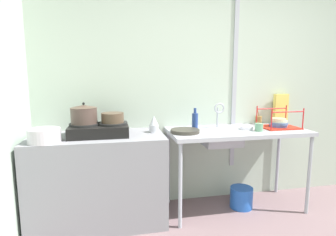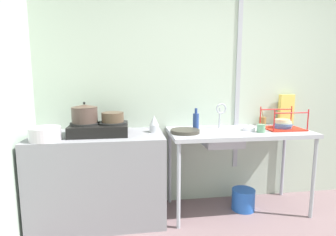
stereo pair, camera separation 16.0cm
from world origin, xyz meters
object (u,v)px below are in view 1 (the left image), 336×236
at_px(pot_on_left_burner, 84,114).
at_px(cereal_box, 281,109).
at_px(cup_by_rack, 259,127).
at_px(sink_basin, 221,138).
at_px(stove, 99,129).
at_px(pot_beside_stove, 44,135).
at_px(faucet, 219,111).
at_px(utensil_jar, 258,120).
at_px(dish_rack, 279,124).
at_px(small_bowl_on_drainboard, 247,128).
at_px(bucket_on_floor, 241,197).
at_px(pot_on_right_burner, 113,118).
at_px(bottle_by_sink, 195,121).
at_px(frying_pan, 185,131).
at_px(percolator, 154,124).

bearing_deg(pot_on_left_burner, cereal_box, 6.85).
bearing_deg(cup_by_rack, sink_basin, 162.09).
relative_size(stove, sink_basin, 1.41).
bearing_deg(stove, pot_on_left_burner, -180.00).
bearing_deg(cereal_box, pot_beside_stove, -174.56).
height_order(faucet, utensil_jar, faucet).
relative_size(dish_rack, small_bowl_on_drainboard, 2.87).
height_order(small_bowl_on_drainboard, bucket_on_floor, small_bowl_on_drainboard).
distance_m(faucet, small_bowl_on_drainboard, 0.34).
bearing_deg(pot_on_right_burner, utensil_jar, 8.62).
distance_m(pot_beside_stove, bucket_on_floor, 2.08).
distance_m(cup_by_rack, bucket_on_floor, 0.81).
bearing_deg(pot_on_right_burner, faucet, 7.38).
xyz_separation_m(pot_on_left_burner, utensil_jar, (1.91, 0.25, -0.16)).
distance_m(bottle_by_sink, cereal_box, 1.13).
bearing_deg(stove, pot_beside_stove, -157.84).
xyz_separation_m(pot_beside_stove, frying_pan, (1.26, 0.14, -0.04)).
distance_m(small_bowl_on_drainboard, utensil_jar, 0.39).
height_order(stove, small_bowl_on_drainboard, stove).
height_order(cup_by_rack, utensil_jar, utensil_jar).
height_order(pot_on_left_burner, frying_pan, pot_on_left_burner).
xyz_separation_m(pot_on_left_burner, faucet, (1.38, 0.15, -0.02)).
distance_m(frying_pan, cereal_box, 1.29).
bearing_deg(sink_basin, pot_on_right_burner, 179.98).
distance_m(pot_on_right_burner, sink_basin, 1.12).
bearing_deg(cereal_box, frying_pan, -170.84).
height_order(percolator, utensil_jar, utensil_jar).
xyz_separation_m(pot_beside_stove, small_bowl_on_drainboard, (1.94, 0.17, -0.04)).
distance_m(percolator, small_bowl_on_drainboard, 0.97).
relative_size(sink_basin, cup_by_rack, 4.65).
bearing_deg(stove, dish_rack, 0.25).
height_order(dish_rack, bottle_by_sink, bottle_by_sink).
distance_m(pot_beside_stove, frying_pan, 1.27).
bearing_deg(cereal_box, bucket_on_floor, -159.76).
relative_size(percolator, cup_by_rack, 2.03).
bearing_deg(pot_on_right_burner, frying_pan, -3.32).
height_order(small_bowl_on_drainboard, bottle_by_sink, bottle_by_sink).
bearing_deg(frying_pan, sink_basin, 5.74).
distance_m(faucet, bucket_on_floor, 0.98).
distance_m(pot_on_right_burner, faucet, 1.13).
relative_size(bottle_by_sink, bucket_on_floor, 0.94).
xyz_separation_m(stove, cereal_box, (2.07, 0.26, 0.11)).
bearing_deg(cereal_box, pot_on_right_burner, -176.83).
height_order(percolator, cereal_box, cereal_box).
bearing_deg(sink_basin, utensil_jar, 24.13).
bearing_deg(cup_by_rack, bottle_by_sink, 162.72).
height_order(pot_on_left_burner, bucket_on_floor, pot_on_left_burner).
relative_size(frying_pan, utensil_jar, 1.47).
bearing_deg(utensil_jar, cup_by_rack, -119.01).
bearing_deg(stove, frying_pan, -2.81).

